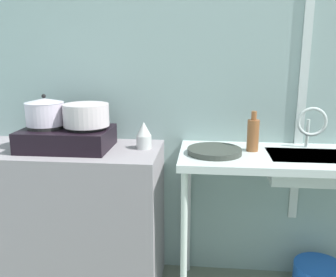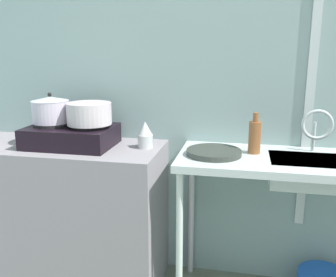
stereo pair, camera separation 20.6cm
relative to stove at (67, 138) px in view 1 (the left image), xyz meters
The scene contains 11 objects.
wall_back 1.27m from the stove, 14.80° to the left, with size 4.62×0.10×2.65m, color #87A19F.
wall_metal_strip 1.47m from the stove, 10.61° to the left, with size 0.05×0.01×2.12m, color silver.
counter_concrete 0.51m from the stove, behind, with size 1.21×0.52×0.88m, color gray.
stove is the anchor object (origin of this frame).
pot_on_left_burner 0.19m from the stove, behind, with size 0.22×0.22×0.18m.
pot_on_right_burner 0.18m from the stove, ahead, with size 0.26×0.26×0.12m.
percolator 0.44m from the stove, ahead, with size 0.09×0.09×0.16m.
sink_basin 1.36m from the stove, ahead, with size 0.43×0.29×0.14m, color silver.
faucet 1.38m from the stove, ahead, with size 0.17×0.09×0.25m.
frying_pan 0.84m from the stove, ahead, with size 0.30×0.30×0.03m, color #323832.
bottle_by_sink 1.05m from the stove, ahead, with size 0.07×0.07×0.23m.
Camera 1 is at (-0.39, -0.47, 1.44)m, focal length 39.70 mm.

